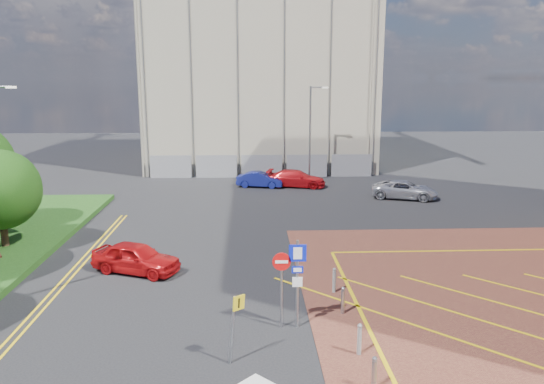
{
  "coord_description": "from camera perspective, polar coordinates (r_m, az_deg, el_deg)",
  "views": [
    {
      "loc": [
        -1.14,
        -16.23,
        8.6
      ],
      "look_at": [
        -0.23,
        4.36,
        4.17
      ],
      "focal_mm": 35.0,
      "sensor_mm": 36.0,
      "label": 1
    }
  ],
  "objects": [
    {
      "name": "ground",
      "position": [
        18.4,
        1.36,
        -15.72
      ],
      "size": [
        140.0,
        140.0,
        0.0
      ],
      "primitive_type": "plane",
      "color": "black",
      "rests_on": "ground"
    },
    {
      "name": "tree_c",
      "position": [
        29.5,
        -27.26,
        0.21
      ],
      "size": [
        4.0,
        4.0,
        4.9
      ],
      "color": "#3D2B1C",
      "rests_on": "grass_bed"
    },
    {
      "name": "lamp_back",
      "position": [
        44.74,
        4.21,
        6.67
      ],
      "size": [
        1.53,
        0.16,
        8.0
      ],
      "color": "#9EA0A8",
      "rests_on": "ground"
    },
    {
      "name": "sign_cluster",
      "position": [
        18.51,
        2.11,
        -8.91
      ],
      "size": [
        1.17,
        0.12,
        3.2
      ],
      "color": "#9EA0A8",
      "rests_on": "ground"
    },
    {
      "name": "warning_sign",
      "position": [
        16.53,
        -4.06,
        -13.6
      ],
      "size": [
        0.54,
        0.37,
        2.24
      ],
      "color": "#9EA0A8",
      "rests_on": "ground"
    },
    {
      "name": "bollard_row",
      "position": [
        17.03,
        9.85,
        -16.57
      ],
      "size": [
        0.14,
        11.14,
        0.9
      ],
      "color": "#9EA0A8",
      "rests_on": "forecourt"
    },
    {
      "name": "construction_building",
      "position": [
        56.29,
        -1.42,
        14.58
      ],
      "size": [
        21.2,
        19.2,
        22.0
      ],
      "primitive_type": "cube",
      "color": "#B1AA91",
      "rests_on": "ground"
    },
    {
      "name": "construction_fence",
      "position": [
        46.9,
        0.12,
        2.81
      ],
      "size": [
        21.6,
        0.06,
        2.0
      ],
      "primitive_type": "cube",
      "color": "gray",
      "rests_on": "ground"
    },
    {
      "name": "car_red_left",
      "position": [
        24.8,
        -14.42,
        -6.86
      ],
      "size": [
        4.36,
        3.02,
        1.38
      ],
      "primitive_type": "imported",
      "rotation": [
        0.0,
        0.0,
        1.19
      ],
      "color": "red",
      "rests_on": "ground"
    },
    {
      "name": "car_blue_back",
      "position": [
        42.65,
        -1.29,
        1.35
      ],
      "size": [
        3.94,
        2.07,
        1.23
      ],
      "primitive_type": "imported",
      "rotation": [
        0.0,
        0.0,
        1.36
      ],
      "color": "navy",
      "rests_on": "ground"
    },
    {
      "name": "car_red_back",
      "position": [
        42.79,
        2.64,
        1.46
      ],
      "size": [
        5.02,
        2.97,
        1.36
      ],
      "primitive_type": "imported",
      "rotation": [
        0.0,
        0.0,
        1.33
      ],
      "color": "red",
      "rests_on": "ground"
    },
    {
      "name": "car_silver_back",
      "position": [
        39.78,
        14.1,
        0.25
      ],
      "size": [
        5.16,
        3.59,
        1.31
      ],
      "primitive_type": "imported",
      "rotation": [
        0.0,
        0.0,
        1.24
      ],
      "color": "#B8B8C0",
      "rests_on": "ground"
    }
  ]
}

